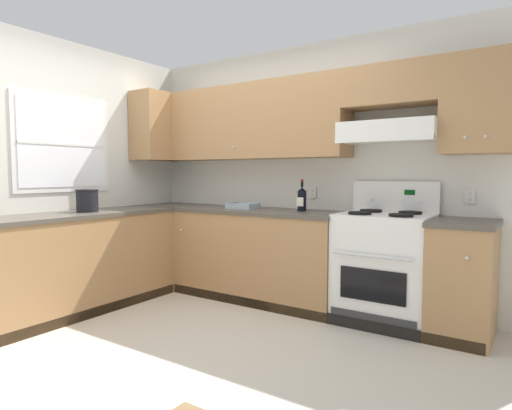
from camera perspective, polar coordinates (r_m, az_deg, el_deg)
ground_plane at (r=3.55m, az=-10.45°, el=-16.81°), size 7.04×7.04×0.00m
wall_back at (r=4.36m, az=7.39°, el=6.89°), size 4.68×0.57×2.55m
wall_left at (r=4.70m, az=-22.79°, el=4.74°), size 0.47×4.00×2.55m
counter_back_run at (r=4.37m, az=0.96°, el=-6.62°), size 3.60×0.65×0.91m
counter_left_run at (r=4.36m, az=-22.48°, el=-6.96°), size 0.63×1.91×0.91m
stove at (r=3.87m, az=16.48°, el=-7.79°), size 0.76×0.62×1.20m
wine_bottle at (r=4.16m, az=6.06°, el=0.84°), size 0.08×0.09×0.30m
bowl at (r=4.47m, az=-1.74°, el=-0.22°), size 0.30×0.21×0.06m
bucket at (r=4.35m, az=-21.31°, el=0.62°), size 0.21×0.21×0.21m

